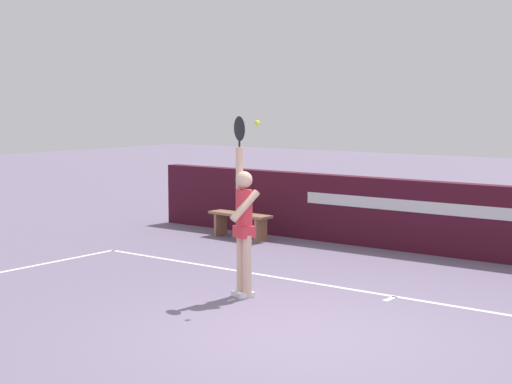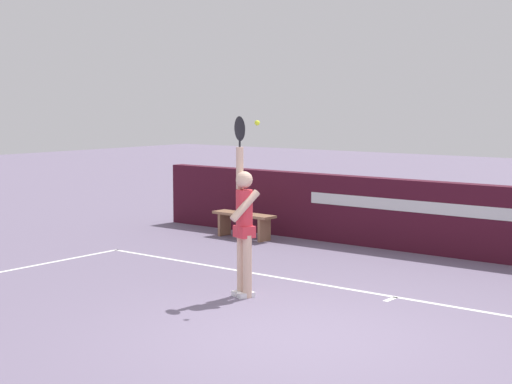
# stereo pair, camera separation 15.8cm
# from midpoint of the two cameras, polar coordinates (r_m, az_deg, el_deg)

# --- Properties ---
(ground_plane) EXTENTS (60.00, 60.00, 0.00)m
(ground_plane) POSITION_cam_midpoint_polar(r_m,az_deg,el_deg) (9.36, 2.81, -10.14)
(ground_plane) COLOR slate
(court_lines) EXTENTS (11.44, 6.07, 0.00)m
(court_lines) POSITION_cam_midpoint_polar(r_m,az_deg,el_deg) (8.83, 0.26, -11.14)
(court_lines) COLOR white
(court_lines) RESTS_ON ground
(back_wall) EXTENTS (14.42, 0.29, 1.29)m
(back_wall) POSITION_cam_midpoint_polar(r_m,az_deg,el_deg) (14.01, 15.71, -2.12)
(back_wall) COLOR #400F1F
(back_wall) RESTS_ON ground
(tennis_player) EXTENTS (0.48, 0.47, 2.49)m
(tennis_player) POSITION_cam_midpoint_polar(r_m,az_deg,el_deg) (10.93, -1.30, -2.17)
(tennis_player) COLOR beige
(tennis_player) RESTS_ON ground
(tennis_ball) EXTENTS (0.07, 0.07, 0.07)m
(tennis_ball) POSITION_cam_midpoint_polar(r_m,az_deg,el_deg) (10.57, -0.34, 4.95)
(tennis_ball) COLOR #D3E52C
(courtside_bench_near) EXTENTS (1.42, 0.45, 0.50)m
(courtside_bench_near) POSITION_cam_midpoint_polar(r_m,az_deg,el_deg) (15.70, -1.43, -1.97)
(courtside_bench_near) COLOR #916649
(courtside_bench_near) RESTS_ON ground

